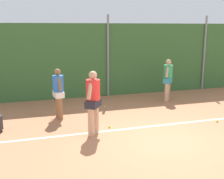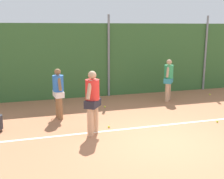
{
  "view_description": "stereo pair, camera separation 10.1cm",
  "coord_description": "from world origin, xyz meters",
  "px_view_note": "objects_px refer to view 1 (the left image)",
  "views": [
    {
      "loc": [
        -3.49,
        -6.65,
        3.1
      ],
      "look_at": [
        -0.68,
        2.67,
        0.95
      ],
      "focal_mm": 45.47,
      "sensor_mm": 36.0,
      "label": 1
    },
    {
      "loc": [
        -3.39,
        -6.68,
        3.1
      ],
      "look_at": [
        -0.68,
        2.67,
        0.95
      ],
      "focal_mm": 45.47,
      "sensor_mm": 36.0,
      "label": 2
    }
  ],
  "objects_px": {
    "player_backcourt_far": "(168,78)",
    "player_midcourt": "(58,91)",
    "tennis_ball_1": "(209,94)",
    "tennis_ball_3": "(104,107)",
    "player_foreground_near": "(93,99)",
    "tennis_ball_2": "(217,121)",
    "tennis_ball_4": "(109,127)"
  },
  "relations": [
    {
      "from": "player_midcourt",
      "to": "tennis_ball_4",
      "type": "distance_m",
      "value": 2.21
    },
    {
      "from": "tennis_ball_1",
      "to": "player_midcourt",
      "type": "bearing_deg",
      "value": -168.32
    },
    {
      "from": "tennis_ball_1",
      "to": "tennis_ball_3",
      "type": "bearing_deg",
      "value": -172.98
    },
    {
      "from": "tennis_ball_1",
      "to": "tennis_ball_2",
      "type": "xyz_separation_m",
      "value": [
        -2.1,
        -3.42,
        0.0
      ]
    },
    {
      "from": "tennis_ball_4",
      "to": "tennis_ball_1",
      "type": "bearing_deg",
      "value": 27.05
    },
    {
      "from": "tennis_ball_1",
      "to": "player_backcourt_far",
      "type": "bearing_deg",
      "value": -171.58
    },
    {
      "from": "player_foreground_near",
      "to": "tennis_ball_4",
      "type": "height_order",
      "value": "player_foreground_near"
    },
    {
      "from": "player_backcourt_far",
      "to": "tennis_ball_1",
      "type": "distance_m",
      "value": 2.56
    },
    {
      "from": "player_foreground_near",
      "to": "tennis_ball_2",
      "type": "xyz_separation_m",
      "value": [
        4.17,
        -0.17,
        -1.02
      ]
    },
    {
      "from": "player_foreground_near",
      "to": "player_midcourt",
      "type": "distance_m",
      "value": 1.96
    },
    {
      "from": "player_midcourt",
      "to": "tennis_ball_1",
      "type": "distance_m",
      "value": 7.29
    },
    {
      "from": "tennis_ball_2",
      "to": "player_midcourt",
      "type": "bearing_deg",
      "value": 158.51
    },
    {
      "from": "player_foreground_near",
      "to": "tennis_ball_1",
      "type": "relative_size",
      "value": 28.56
    },
    {
      "from": "tennis_ball_2",
      "to": "tennis_ball_4",
      "type": "bearing_deg",
      "value": 171.76
    },
    {
      "from": "player_foreground_near",
      "to": "tennis_ball_4",
      "type": "xyz_separation_m",
      "value": [
        0.59,
        0.35,
        -1.02
      ]
    },
    {
      "from": "player_foreground_near",
      "to": "player_midcourt",
      "type": "height_order",
      "value": "player_foreground_near"
    },
    {
      "from": "tennis_ball_3",
      "to": "tennis_ball_1",
      "type": "bearing_deg",
      "value": 7.02
    },
    {
      "from": "player_backcourt_far",
      "to": "tennis_ball_3",
      "type": "bearing_deg",
      "value": -45.34
    },
    {
      "from": "player_foreground_near",
      "to": "tennis_ball_4",
      "type": "relative_size",
      "value": 28.56
    },
    {
      "from": "tennis_ball_1",
      "to": "tennis_ball_3",
      "type": "distance_m",
      "value": 5.27
    },
    {
      "from": "player_foreground_near",
      "to": "player_backcourt_far",
      "type": "distance_m",
      "value": 4.88
    },
    {
      "from": "player_backcourt_far",
      "to": "tennis_ball_4",
      "type": "distance_m",
      "value": 4.31
    },
    {
      "from": "player_midcourt",
      "to": "player_foreground_near",
      "type": "bearing_deg",
      "value": -163.14
    },
    {
      "from": "player_foreground_near",
      "to": "tennis_ball_1",
      "type": "xyz_separation_m",
      "value": [
        6.27,
        3.25,
        -1.02
      ]
    },
    {
      "from": "tennis_ball_2",
      "to": "tennis_ball_3",
      "type": "xyz_separation_m",
      "value": [
        -3.13,
        2.78,
        0.0
      ]
    },
    {
      "from": "player_backcourt_far",
      "to": "player_midcourt",
      "type": "bearing_deg",
      "value": -37.93
    },
    {
      "from": "player_foreground_near",
      "to": "tennis_ball_3",
      "type": "distance_m",
      "value": 2.99
    },
    {
      "from": "tennis_ball_1",
      "to": "tennis_ball_3",
      "type": "relative_size",
      "value": 1.0
    },
    {
      "from": "tennis_ball_2",
      "to": "tennis_ball_3",
      "type": "distance_m",
      "value": 4.19
    },
    {
      "from": "tennis_ball_4",
      "to": "tennis_ball_3",
      "type": "bearing_deg",
      "value": 78.51
    },
    {
      "from": "tennis_ball_3",
      "to": "player_midcourt",
      "type": "bearing_deg",
      "value": -156.12
    },
    {
      "from": "tennis_ball_1",
      "to": "tennis_ball_3",
      "type": "height_order",
      "value": "same"
    }
  ]
}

